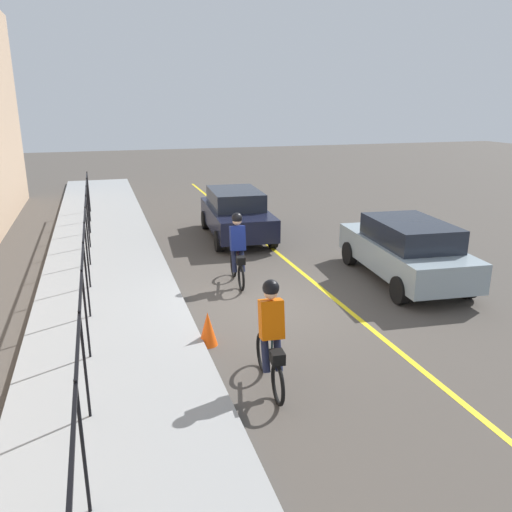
# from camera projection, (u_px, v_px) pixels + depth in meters

# --- Properties ---
(ground_plane) EXTENTS (80.00, 80.00, 0.00)m
(ground_plane) POSITION_uv_depth(u_px,v_px,m) (267.00, 304.00, 11.62)
(ground_plane) COLOR #48423C
(lane_line_centre) EXTENTS (36.00, 0.12, 0.01)m
(lane_line_centre) POSITION_uv_depth(u_px,v_px,m) (331.00, 296.00, 12.07)
(lane_line_centre) COLOR yellow
(lane_line_centre) RESTS_ON ground
(sidewalk) EXTENTS (40.00, 3.20, 0.15)m
(sidewalk) POSITION_uv_depth(u_px,v_px,m) (111.00, 319.00, 10.64)
(sidewalk) COLOR gray
(sidewalk) RESTS_ON ground
(iron_fence) EXTENTS (20.19, 0.04, 1.60)m
(iron_fence) POSITION_uv_depth(u_px,v_px,m) (85.00, 249.00, 11.08)
(iron_fence) COLOR black
(iron_fence) RESTS_ON sidewalk
(cyclist_lead) EXTENTS (1.71, 0.39, 1.83)m
(cyclist_lead) POSITION_uv_depth(u_px,v_px,m) (238.00, 250.00, 12.60)
(cyclist_lead) COLOR black
(cyclist_lead) RESTS_ON ground
(cyclist_follow) EXTENTS (1.71, 0.39, 1.83)m
(cyclist_follow) POSITION_uv_depth(u_px,v_px,m) (271.00, 336.00, 7.96)
(cyclist_follow) COLOR black
(cyclist_follow) RESTS_ON ground
(patrol_sedan) EXTENTS (4.54, 2.23, 1.58)m
(patrol_sedan) POSITION_uv_depth(u_px,v_px,m) (406.00, 249.00, 12.94)
(patrol_sedan) COLOR #8A9BA4
(patrol_sedan) RESTS_ON ground
(parked_sedan_rear) EXTENTS (4.51, 2.16, 1.58)m
(parked_sedan_rear) POSITION_uv_depth(u_px,v_px,m) (236.00, 213.00, 17.11)
(parked_sedan_rear) COLOR black
(parked_sedan_rear) RESTS_ON ground
(traffic_cone_near) EXTENTS (0.36, 0.36, 0.66)m
(traffic_cone_near) POSITION_uv_depth(u_px,v_px,m) (208.00, 329.00, 9.59)
(traffic_cone_near) COLOR #FD5410
(traffic_cone_near) RESTS_ON ground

